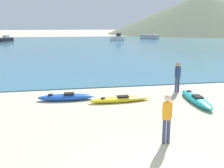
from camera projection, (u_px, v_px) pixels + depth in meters
The scene contains 11 objects.
bay_water at pixel (74, 45), 49.29m from camera, with size 160.00×70.00×0.06m, color teal.
far_hill_midleft at pixel (202, 14), 108.47m from camera, with size 79.20×79.20×16.46m, color #5B664C.
far_hill_midright at pixel (219, 26), 108.98m from camera, with size 72.25×72.25×6.11m, color #5B664C.
kayak_on_sand_0 at pixel (66, 97), 13.20m from camera, with size 2.85×0.86×0.36m.
kayak_on_sand_2 at pixel (120, 99), 12.92m from camera, with size 3.12×0.82×0.29m.
kayak_on_sand_4 at pixel (196, 99), 12.86m from camera, with size 1.09×3.50×0.36m.
person_near_foreground at pixel (167, 116), 8.22m from camera, with size 0.33×0.26×1.61m.
person_near_waterline at pixel (178, 75), 14.64m from camera, with size 0.34×0.23×1.70m.
moored_boat_2 at pixel (150, 37), 68.83m from camera, with size 4.47×4.51×1.20m.
moored_boat_3 at pixel (5, 39), 58.55m from camera, with size 3.13×4.59×1.36m.
moored_boat_4 at pixel (117, 38), 61.74m from camera, with size 3.42×1.48×1.77m.
Camera 1 is at (-2.38, -4.34, 3.72)m, focal length 42.00 mm.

